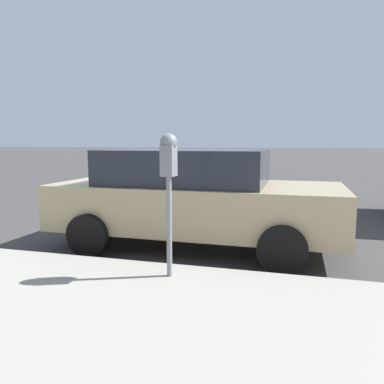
{
  "coord_description": "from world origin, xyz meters",
  "views": [
    {
      "loc": [
        -6.52,
        -1.95,
        1.67
      ],
      "look_at": [
        -2.5,
        -0.85,
        1.11
      ],
      "focal_mm": 35.0,
      "sensor_mm": 36.0,
      "label": 1
    }
  ],
  "objects": [
    {
      "name": "ground_plane",
      "position": [
        0.0,
        0.0,
        0.0
      ],
      "size": [
        220.0,
        220.0,
        0.0
      ],
      "primitive_type": "plane",
      "color": "#3D3A3A"
    },
    {
      "name": "parking_meter",
      "position": [
        -2.61,
        -0.62,
        1.38
      ],
      "size": [
        0.21,
        0.19,
        1.61
      ],
      "color": "gray",
      "rests_on": "sidewalk"
    },
    {
      "name": "car_tan",
      "position": [
        -0.86,
        -0.43,
        0.81
      ],
      "size": [
        2.08,
        4.46,
        1.55
      ],
      "rotation": [
        0.0,
        0.0,
        3.13
      ],
      "color": "tan",
      "rests_on": "ground_plane"
    }
  ]
}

